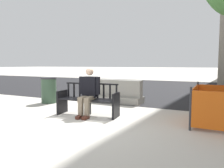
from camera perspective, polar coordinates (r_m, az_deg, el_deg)
The scene contains 6 objects.
ground_plane at distance 5.19m, azimuth -8.30°, elevation -10.61°, with size 200.00×200.00×0.00m, color #B7B2A8.
street_asphalt at distance 13.19m, azimuth 13.68°, elevation -1.10°, with size 120.00×12.00×0.01m, color black.
street_bench at distance 6.07m, azimuth -6.22°, elevation -4.44°, with size 1.74×0.71×0.88m.
seated_person at distance 5.96m, azimuth -6.15°, elevation -1.77°, with size 0.59×0.75×1.31m.
jersey_barrier_centre at distance 8.07m, azimuth 0.98°, elevation -2.43°, with size 2.02×0.74×0.84m.
trash_bin at distance 8.30m, azimuth -16.16°, elevation -1.52°, with size 0.57×0.57×0.94m.
Camera 1 is at (2.85, -4.10, 1.40)m, focal length 35.00 mm.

